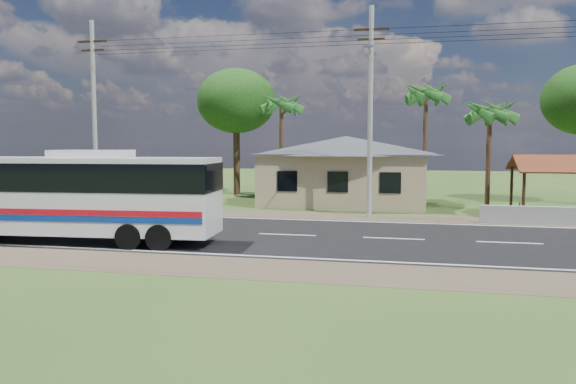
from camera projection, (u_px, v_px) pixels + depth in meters
The scene contains 12 objects.
ground at pixel (287, 235), 24.10m from camera, with size 120.00×120.00×0.00m, color #2A491A.
road at pixel (287, 235), 24.10m from camera, with size 120.00×16.00×0.03m.
house at pixel (346, 163), 36.29m from camera, with size 12.40×10.00×5.00m.
waiting_shed at pixel (565, 166), 29.32m from camera, with size 5.20×4.48×3.35m.
concrete_barrier at pixel (556, 216), 26.92m from camera, with size 7.00×0.30×0.90m, color #9E9E99.
utility_poles at pixel (364, 108), 29.33m from camera, with size 32.80×2.22×11.00m.
palm_near at pixel (490, 112), 32.25m from camera, with size 2.80×2.80×6.70m.
palm_mid at pixel (426, 95), 37.26m from camera, with size 2.80×2.80×8.20m.
palm_far at pixel (281, 105), 39.94m from camera, with size 2.80×2.80×7.70m.
tree_behind_house at pixel (236, 101), 42.71m from camera, with size 6.00×6.00×9.61m.
coach_bus at pixel (69, 190), 22.10m from camera, with size 12.01×3.41×3.68m.
motorcycle at pixel (509, 211), 28.41m from camera, with size 0.65×1.87×0.98m, color black.
Camera 1 is at (5.20, -23.27, 3.95)m, focal length 35.00 mm.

